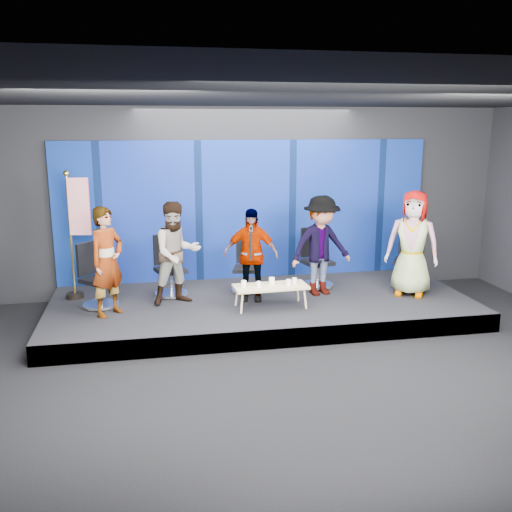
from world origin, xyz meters
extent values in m
plane|color=black|center=(0.00, 0.00, 0.00)|extent=(10.00, 10.00, 0.00)
cube|color=black|center=(0.00, 4.00, 1.75)|extent=(10.00, 0.02, 3.50)
cube|color=black|center=(0.00, -4.00, 1.75)|extent=(10.00, 0.02, 3.50)
cube|color=black|center=(0.00, 0.00, 3.50)|extent=(10.00, 8.00, 0.02)
cube|color=black|center=(0.00, 2.50, 0.15)|extent=(7.00, 3.00, 0.30)
cube|color=navy|center=(0.00, 3.95, 1.60)|extent=(7.00, 0.08, 2.60)
cylinder|color=silver|center=(-2.64, 2.57, 0.33)|extent=(0.83, 0.83, 0.06)
cylinder|color=silver|center=(-2.64, 2.57, 0.55)|extent=(0.07, 0.07, 0.39)
cube|color=black|center=(-2.64, 2.57, 0.75)|extent=(0.66, 0.66, 0.07)
cube|color=black|center=(-2.81, 2.73, 1.07)|extent=(0.33, 0.35, 0.54)
imported|color=black|center=(-2.47, 2.15, 1.14)|extent=(0.72, 0.73, 1.69)
cylinder|color=silver|center=(-1.48, 2.99, 0.33)|extent=(0.73, 0.73, 0.06)
cylinder|color=silver|center=(-1.48, 2.99, 0.55)|extent=(0.07, 0.07, 0.39)
cube|color=black|center=(-1.48, 2.99, 0.75)|extent=(0.58, 0.58, 0.07)
cube|color=black|center=(-1.55, 3.21, 1.07)|extent=(0.43, 0.17, 0.54)
imported|color=black|center=(-1.40, 2.55, 1.14)|extent=(0.96, 0.84, 1.68)
cylinder|color=silver|center=(-0.18, 2.96, 0.33)|extent=(0.67, 0.67, 0.05)
cylinder|color=silver|center=(-0.18, 2.96, 0.53)|extent=(0.06, 0.06, 0.36)
cube|color=black|center=(-0.18, 2.96, 0.71)|extent=(0.53, 0.53, 0.06)
cube|color=black|center=(-0.12, 3.17, 1.01)|extent=(0.39, 0.15, 0.49)
imported|color=black|center=(-0.18, 2.51, 1.07)|extent=(0.98, 0.62, 1.55)
cylinder|color=silver|center=(1.14, 3.03, 0.33)|extent=(0.71, 0.71, 0.06)
cylinder|color=silver|center=(1.14, 3.03, 0.56)|extent=(0.07, 0.07, 0.40)
cube|color=black|center=(1.14, 3.03, 0.76)|extent=(0.57, 0.57, 0.07)
cube|color=black|center=(1.09, 3.26, 1.09)|extent=(0.44, 0.14, 0.55)
imported|color=black|center=(1.06, 2.58, 1.16)|extent=(1.22, 0.85, 1.72)
cylinder|color=silver|center=(2.74, 2.68, 0.33)|extent=(0.87, 0.87, 0.06)
cylinder|color=silver|center=(2.74, 2.68, 0.57)|extent=(0.07, 0.07, 0.42)
cube|color=black|center=(2.74, 2.68, 0.78)|extent=(0.70, 0.70, 0.07)
cube|color=black|center=(2.88, 2.89, 1.13)|extent=(0.42, 0.29, 0.58)
imported|color=black|center=(2.57, 2.26, 1.20)|extent=(1.05, 0.96, 1.81)
cube|color=tan|center=(0.05, 2.02, 0.64)|extent=(1.20, 0.55, 0.04)
cylinder|color=tan|center=(-0.45, 1.81, 0.46)|extent=(0.03, 0.03, 0.33)
cylinder|color=tan|center=(-0.47, 2.20, 0.46)|extent=(0.03, 0.03, 0.33)
cylinder|color=tan|center=(0.58, 1.85, 0.46)|extent=(0.03, 0.03, 0.33)
cylinder|color=tan|center=(0.56, 2.24, 0.46)|extent=(0.03, 0.03, 0.33)
cylinder|color=white|center=(-0.38, 2.03, 0.71)|extent=(0.09, 0.09, 0.10)
cylinder|color=white|center=(-0.15, 1.98, 0.71)|extent=(0.08, 0.08, 0.09)
cylinder|color=white|center=(0.09, 2.11, 0.72)|extent=(0.09, 0.09, 0.11)
cylinder|color=white|center=(0.34, 1.98, 0.71)|extent=(0.08, 0.08, 0.10)
cylinder|color=white|center=(0.46, 2.09, 0.71)|extent=(0.08, 0.08, 0.09)
cylinder|color=black|center=(-3.10, 3.15, 0.34)|extent=(0.29, 0.29, 0.09)
cylinder|color=gold|center=(-3.10, 3.15, 1.38)|extent=(0.04, 0.04, 1.97)
sphere|color=gold|center=(-3.10, 3.15, 2.41)|extent=(0.10, 0.10, 0.10)
cube|color=red|center=(-2.93, 3.10, 1.87)|extent=(0.34, 0.12, 0.94)
camera|label=1|loc=(-1.86, -6.54, 3.18)|focal=40.00mm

